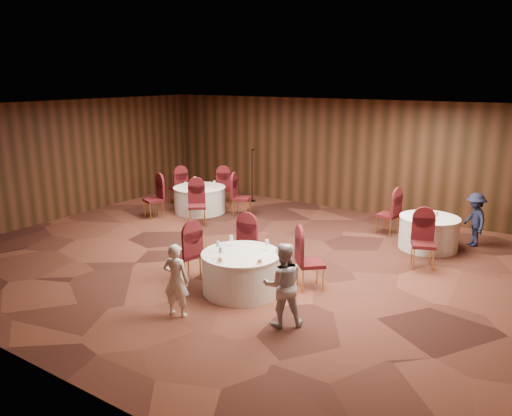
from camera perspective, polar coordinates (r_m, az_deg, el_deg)
The scene contains 15 objects.
ground at distance 10.91m, azimuth -1.46°, elevation -5.67°, with size 12.00×12.00×0.00m, color black.
room_shell at distance 10.38m, azimuth -1.53°, elevation 4.54°, with size 12.00×12.00×12.00m.
table_main at distance 9.14m, azimuth -1.70°, elevation -7.32°, with size 1.44×1.44×0.74m.
table_left at distance 14.49m, azimuth -6.45°, elevation 1.00°, with size 1.49×1.49×0.74m.
table_right at distance 12.02m, azimuth 19.11°, elevation -2.66°, with size 1.33×1.33×0.74m.
chairs_main at distance 9.69m, azimuth -0.84°, elevation -5.20°, with size 2.89×1.81×1.00m.
chairs_left at distance 14.42m, azimuth -6.48°, elevation 1.44°, with size 3.04×3.03×1.00m.
chairs_right at distance 11.76m, azimuth 16.54°, elevation -2.20°, with size 2.00×2.41×1.00m.
tabletop_main at distance 8.85m, azimuth -1.45°, elevation -4.87°, with size 1.04×1.10×0.22m.
tabletop_left at distance 14.38m, azimuth -6.54°, elevation 2.71°, with size 0.92×0.83×0.22m.
tabletop_right at distance 11.61m, azimuth 19.93°, elevation -0.65°, with size 0.08×0.08×0.22m.
mic_stand at distance 15.61m, azimuth -0.44°, elevation 2.52°, with size 0.24×0.24×1.65m.
woman_a at distance 8.26m, azimuth -9.13°, elevation -8.15°, with size 0.45×0.30×1.24m, color silver.
woman_b at distance 7.87m, azimuth 3.08°, elevation -8.72°, with size 0.66×0.52×1.36m, color silver.
man_c at distance 12.52m, azimuth 23.70°, elevation -1.22°, with size 0.81×0.46×1.25m, color #161932.
Camera 1 is at (5.85, -8.37, 3.83)m, focal length 35.00 mm.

